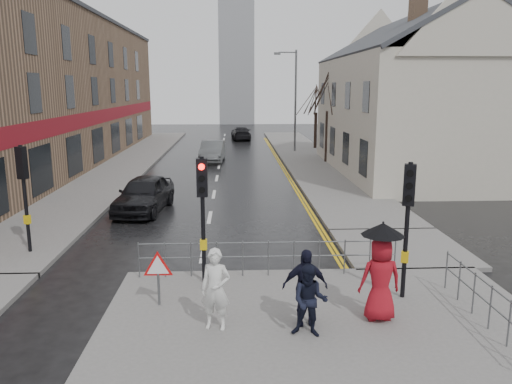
{
  "coord_description": "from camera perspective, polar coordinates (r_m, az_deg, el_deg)",
  "views": [
    {
      "loc": [
        1.03,
        -12.47,
        5.28
      ],
      "look_at": [
        1.72,
        3.09,
        1.99
      ],
      "focal_mm": 35.0,
      "sensor_mm": 36.0,
      "label": 1
    }
  ],
  "objects": [
    {
      "name": "right_pavement",
      "position": [
        38.23,
        5.73,
        4.04
      ],
      "size": [
        4.0,
        40.0,
        0.14
      ],
      "primitive_type": "cube",
      "color": "#605E5B",
      "rests_on": "ground"
    },
    {
      "name": "car_parked",
      "position": [
        21.95,
        -12.67,
        -0.21
      ],
      "size": [
        2.38,
        4.72,
        1.54
      ],
      "primitive_type": "imported",
      "rotation": [
        0.0,
        0.0,
        -0.13
      ],
      "color": "black",
      "rests_on": "ground"
    },
    {
      "name": "pedestrian_d",
      "position": [
        11.15,
        5.61,
        -10.73
      ],
      "size": [
        1.01,
        0.45,
        1.71
      ],
      "primitive_type": "imported",
      "rotation": [
        0.0,
        0.0,
        0.03
      ],
      "color": "black",
      "rests_on": "near_pavement"
    },
    {
      "name": "pedestrian_with_umbrella",
      "position": [
        11.5,
        14.08,
        -8.59
      ],
      "size": [
        0.96,
        0.96,
        2.25
      ],
      "color": "maroon",
      "rests_on": "near_pavement"
    },
    {
      "name": "warning_sign",
      "position": [
        12.18,
        -11.15,
        -8.66
      ],
      "size": [
        0.8,
        0.07,
        1.35
      ],
      "color": "#595B5E",
      "rests_on": "near_pavement"
    },
    {
      "name": "traffic_signal_near_left",
      "position": [
        13.01,
        -6.14,
        -0.66
      ],
      "size": [
        0.28,
        0.27,
        3.4
      ],
      "color": "black",
      "rests_on": "near_pavement"
    },
    {
      "name": "building_left_terrace",
      "position": [
        36.86,
        -23.66,
        10.52
      ],
      "size": [
        8.0,
        42.0,
        10.0
      ],
      "primitive_type": "cube",
      "color": "#8A694F",
      "rests_on": "ground"
    },
    {
      "name": "near_pavement",
      "position": [
        10.56,
        8.98,
        -17.77
      ],
      "size": [
        10.0,
        9.0,
        0.14
      ],
      "primitive_type": "cube",
      "color": "#605E5B",
      "rests_on": "ground"
    },
    {
      "name": "guard_railing_side",
      "position": [
        12.01,
        25.28,
        -10.94
      ],
      "size": [
        0.04,
        4.54,
        1.0
      ],
      "color": "#595B5E",
      "rests_on": "near_pavement"
    },
    {
      "name": "pavement_bridge_right",
      "position": [
        17.22,
        16.21,
        -6.16
      ],
      "size": [
        4.0,
        4.2,
        0.14
      ],
      "primitive_type": "cube",
      "color": "#605E5B",
      "rests_on": "ground"
    },
    {
      "name": "left_pavement",
      "position": [
        36.64,
        -14.4,
        3.38
      ],
      "size": [
        4.0,
        44.0,
        0.14
      ],
      "primitive_type": "cube",
      "color": "#605E5B",
      "rests_on": "ground"
    },
    {
      "name": "traffic_signal_far_left",
      "position": [
        17.03,
        -25.04,
        1.27
      ],
      "size": [
        0.34,
        0.33,
        3.4
      ],
      "color": "black",
      "rests_on": "left_pavement"
    },
    {
      "name": "traffic_signal_near_right",
      "position": [
        12.53,
        16.98,
        -1.61
      ],
      "size": [
        0.34,
        0.33,
        3.4
      ],
      "color": "black",
      "rests_on": "near_pavement"
    },
    {
      "name": "tree_far",
      "position": [
        43.05,
        6.9,
        10.71
      ],
      "size": [
        2.4,
        2.4,
        5.64
      ],
      "color": "black",
      "rests_on": "right_pavement"
    },
    {
      "name": "building_right_cream",
      "position": [
        32.39,
        17.56,
        10.51
      ],
      "size": [
        9.0,
        16.4,
        10.1
      ],
      "color": "#B1AC9B",
      "rests_on": "ground"
    },
    {
      "name": "church_tower",
      "position": [
        74.57,
        -2.25,
        14.78
      ],
      "size": [
        5.0,
        5.0,
        18.0
      ],
      "primitive_type": "cube",
      "color": "gray",
      "rests_on": "ground"
    },
    {
      "name": "car_mid",
      "position": [
        36.09,
        -4.98,
        4.66
      ],
      "size": [
        1.82,
        4.56,
        1.47
      ],
      "primitive_type": "imported",
      "rotation": [
        0.0,
        0.0,
        -0.06
      ],
      "color": "#4B4E50",
      "rests_on": "ground"
    },
    {
      "name": "street_lamp",
      "position": [
        40.76,
        4.29,
        11.09
      ],
      "size": [
        1.83,
        0.25,
        8.0
      ],
      "color": "#595B5E",
      "rests_on": "right_pavement"
    },
    {
      "name": "ground",
      "position": [
        13.58,
        -6.81,
        -11.02
      ],
      "size": [
        120.0,
        120.0,
        0.0
      ],
      "primitive_type": "plane",
      "color": "black",
      "rests_on": "ground"
    },
    {
      "name": "guard_railing_front",
      "position": [
        13.83,
        1.42,
        -6.7
      ],
      "size": [
        7.14,
        0.04,
        1.0
      ],
      "color": "#595B5E",
      "rests_on": "near_pavement"
    },
    {
      "name": "pedestrian_b",
      "position": [
        10.67,
        6.17,
        -12.25
      ],
      "size": [
        0.88,
        0.76,
        1.56
      ],
      "primitive_type": "imported",
      "rotation": [
        0.0,
        0.0,
        -0.24
      ],
      "color": "black",
      "rests_on": "near_pavement"
    },
    {
      "name": "tree_near",
      "position": [
        35.08,
        8.26,
        11.58
      ],
      "size": [
        2.4,
        2.4,
        6.58
      ],
      "color": "black",
      "rests_on": "right_pavement"
    },
    {
      "name": "car_far",
      "position": [
        50.96,
        -1.73,
        6.73
      ],
      "size": [
        2.08,
        4.63,
        1.32
      ],
      "primitive_type": "imported",
      "rotation": [
        0.0,
        0.0,
        3.19
      ],
      "color": "black",
      "rests_on": "ground"
    },
    {
      "name": "pedestrian_a",
      "position": [
        10.91,
        -4.64,
        -11.0
      ],
      "size": [
        0.73,
        0.56,
        1.79
      ],
      "primitive_type": "imported",
      "rotation": [
        0.0,
        0.0,
        -0.21
      ],
      "color": "silver",
      "rests_on": "near_pavement"
    }
  ]
}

